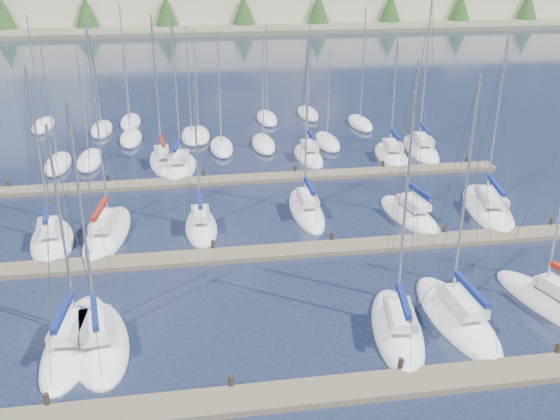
{
  "coord_description": "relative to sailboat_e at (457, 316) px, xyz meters",
  "views": [
    {
      "loc": [
        -5.34,
        -19.98,
        18.75
      ],
      "look_at": [
        0.0,
        14.0,
        4.0
      ],
      "focal_mm": 40.0,
      "sensor_mm": 36.0,
      "label": 1
    }
  ],
  "objects": [
    {
      "name": "sailboat_d",
      "position": [
        -3.57,
        -0.66,
        0.0
      ],
      "size": [
        3.95,
        8.45,
        13.34
      ],
      "rotation": [
        0.0,
        0.0,
        -0.18
      ],
      "color": "white",
      "rests_on": "ground"
    },
    {
      "name": "sailboat_f",
      "position": [
        5.8,
        0.26,
        -0.0
      ],
      "size": [
        4.48,
        8.93,
        12.36
      ],
      "rotation": [
        0.0,
        0.0,
        0.25
      ],
      "color": "white",
      "rests_on": "ground"
    },
    {
      "name": "distant_boats",
      "position": [
        -12.9,
        36.89,
        0.11
      ],
      "size": [
        36.93,
        20.75,
        13.3
      ],
      "color": "#9EA0A5",
      "rests_on": "ground"
    },
    {
      "name": "sailboat_h",
      "position": [
        -23.3,
        13.14,
        -0.0
      ],
      "size": [
        3.76,
        7.72,
        12.6
      ],
      "rotation": [
        0.0,
        0.0,
        0.13
      ],
      "color": "white",
      "rests_on": "ground"
    },
    {
      "name": "sailboat_i",
      "position": [
        -19.68,
        13.75,
        0.01
      ],
      "size": [
        3.77,
        9.68,
        15.22
      ],
      "rotation": [
        0.0,
        0.0,
        -0.12
      ],
      "color": "white",
      "rests_on": "ground"
    },
    {
      "name": "sailboat_m",
      "position": [
        8.52,
        13.8,
        -0.01
      ],
      "size": [
        5.0,
        10.33,
        13.57
      ],
      "rotation": [
        0.0,
        0.0,
        -0.2
      ],
      "color": "white",
      "rests_on": "ground"
    },
    {
      "name": "sailboat_q",
      "position": [
        5.36,
        27.35,
        -0.01
      ],
      "size": [
        3.57,
        8.14,
        11.57
      ],
      "rotation": [
        0.0,
        0.0,
        -0.1
      ],
      "color": "white",
      "rests_on": "ground"
    },
    {
      "name": "sailboat_r",
      "position": [
        8.85,
        28.84,
        0.0
      ],
      "size": [
        3.77,
        9.64,
        15.16
      ],
      "rotation": [
        0.0,
        0.0,
        -0.11
      ],
      "color": "white",
      "rests_on": "ground"
    },
    {
      "name": "sailboat_b",
      "position": [
        -20.13,
        0.96,
        -0.01
      ],
      "size": [
        3.45,
        8.9,
        12.02
      ],
      "rotation": [
        0.0,
        0.0,
        -0.09
      ],
      "color": "white",
      "rests_on": "ground"
    },
    {
      "name": "sailboat_o",
      "position": [
        -14.57,
        26.88,
        0.01
      ],
      "size": [
        3.91,
        7.95,
        14.28
      ],
      "rotation": [
        0.0,
        0.0,
        -0.16
      ],
      "color": "white",
      "rests_on": "ground"
    },
    {
      "name": "dock_far",
      "position": [
        -8.56,
        23.14,
        -0.03
      ],
      "size": [
        44.0,
        1.93,
        1.1
      ],
      "color": "#6B5E4C",
      "rests_on": "ground"
    },
    {
      "name": "sailboat_j",
      "position": [
        -13.2,
        13.78,
        0.01
      ],
      "size": [
        2.26,
        6.46,
        11.23
      ],
      "rotation": [
        0.0,
        0.0,
        -0.0
      ],
      "color": "white",
      "rests_on": "ground"
    },
    {
      "name": "ground",
      "position": [
        -8.56,
        53.12,
        -0.18
      ],
      "size": [
        400.0,
        400.0,
        0.0
      ],
      "primitive_type": "plane",
      "color": "#1F273E",
      "rests_on": "ground"
    },
    {
      "name": "sailboat_n",
      "position": [
        -16.11,
        28.58,
        0.02
      ],
      "size": [
        3.2,
        7.93,
        13.98
      ],
      "rotation": [
        0.0,
        0.0,
        0.12
      ],
      "color": "white",
      "rests_on": "ground"
    },
    {
      "name": "sailboat_l",
      "position": [
        2.18,
        13.45,
        -0.0
      ],
      "size": [
        3.77,
        8.23,
        12.14
      ],
      "rotation": [
        0.0,
        0.0,
        0.15
      ],
      "color": "white",
      "rests_on": "ground"
    },
    {
      "name": "dock_mid",
      "position": [
        -8.56,
        9.14,
        -0.03
      ],
      "size": [
        44.0,
        1.93,
        1.1
      ],
      "color": "#6B5E4C",
      "rests_on": "ground"
    },
    {
      "name": "sailboat_k",
      "position": [
        -5.19,
        15.67,
        0.01
      ],
      "size": [
        2.46,
        8.58,
        13.03
      ],
      "rotation": [
        0.0,
        0.0,
        -0.02
      ],
      "color": "white",
      "rests_on": "ground"
    },
    {
      "name": "sailboat_p",
      "position": [
        -2.48,
        28.4,
        0.01
      ],
      "size": [
        2.57,
        7.05,
        12.09
      ],
      "rotation": [
        0.0,
        0.0,
        0.03
      ],
      "color": "white",
      "rests_on": "ground"
    },
    {
      "name": "dock_near",
      "position": [
        -8.56,
        -4.86,
        -0.03
      ],
      "size": [
        44.0,
        1.93,
        1.1
      ],
      "color": "#6B5E4C",
      "rests_on": "ground"
    },
    {
      "name": "sailboat_c",
      "position": [
        -18.88,
        0.63,
        -0.0
      ],
      "size": [
        4.13,
        8.25,
        13.2
      ],
      "rotation": [
        0.0,
        0.0,
        0.15
      ],
      "color": "white",
      "rests_on": "ground"
    },
    {
      "name": "sailboat_e",
      "position": [
        0.0,
        0.0,
        0.0
      ],
      "size": [
        3.13,
        8.87,
        13.86
      ],
      "rotation": [
        0.0,
        0.0,
        0.04
      ],
      "color": "white",
      "rests_on": "ground"
    }
  ]
}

